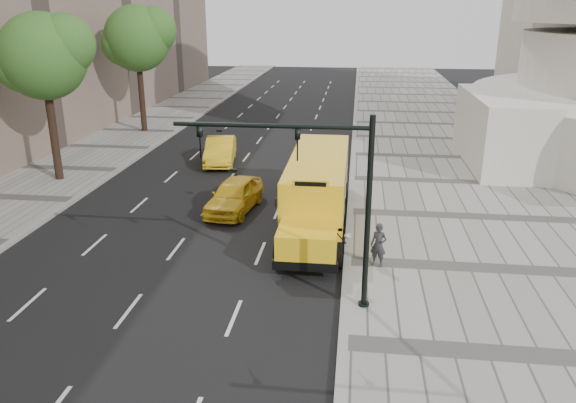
# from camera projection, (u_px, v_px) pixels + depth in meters

# --- Properties ---
(ground) EXTENTS (140.00, 140.00, 0.00)m
(ground) POSITION_uv_depth(u_px,v_px,m) (227.00, 209.00, 27.53)
(ground) COLOR black
(ground) RESTS_ON ground
(sidewalk_museum) EXTENTS (12.00, 140.00, 0.15)m
(sidewalk_museum) POSITION_uv_depth(u_px,v_px,m) (479.00, 218.00, 26.12)
(sidewalk_museum) COLOR gray
(sidewalk_museum) RESTS_ON ground
(sidewalk_far) EXTENTS (6.00, 140.00, 0.15)m
(sidewalk_far) POSITION_uv_depth(u_px,v_px,m) (18.00, 199.00, 28.78)
(sidewalk_far) COLOR gray
(sidewalk_far) RESTS_ON ground
(curb_museum) EXTENTS (0.30, 140.00, 0.15)m
(curb_museum) POSITION_uv_depth(u_px,v_px,m) (350.00, 213.00, 26.81)
(curb_museum) COLOR gray
(curb_museum) RESTS_ON ground
(curb_far) EXTENTS (0.30, 140.00, 0.15)m
(curb_far) POSITION_uv_depth(u_px,v_px,m) (73.00, 201.00, 28.43)
(curb_far) COLOR gray
(curb_far) RESTS_ON ground
(tree_b) EXTENTS (5.17, 4.59, 9.21)m
(tree_b) POSITION_uv_depth(u_px,v_px,m) (44.00, 56.00, 29.65)
(tree_b) COLOR black
(tree_b) RESTS_ON ground
(tree_c) EXTENTS (5.51, 4.90, 9.61)m
(tree_c) POSITION_uv_depth(u_px,v_px,m) (138.00, 38.00, 42.07)
(tree_c) COLOR black
(tree_c) RESTS_ON ground
(school_bus) EXTENTS (2.96, 11.56, 3.19)m
(school_bus) POSITION_uv_depth(u_px,v_px,m) (318.00, 184.00, 25.48)
(school_bus) COLOR yellow
(school_bus) RESTS_ON ground
(taxi_near) EXTENTS (2.44, 4.82, 1.57)m
(taxi_near) POSITION_uv_depth(u_px,v_px,m) (234.00, 195.00, 27.03)
(taxi_near) COLOR yellow
(taxi_near) RESTS_ON ground
(taxi_far) EXTENTS (2.45, 5.12, 1.62)m
(taxi_far) POSITION_uv_depth(u_px,v_px,m) (220.00, 151.00, 35.37)
(taxi_far) COLOR yellow
(taxi_far) RESTS_ON ground
(pedestrian) EXTENTS (0.71, 0.59, 1.67)m
(pedestrian) POSITION_uv_depth(u_px,v_px,m) (379.00, 245.00, 20.86)
(pedestrian) COLOR #292B30
(pedestrian) RESTS_ON sidewalk_museum
(traffic_signal) EXTENTS (6.18, 0.36, 6.40)m
(traffic_signal) POSITION_uv_depth(u_px,v_px,m) (323.00, 189.00, 17.19)
(traffic_signal) COLOR black
(traffic_signal) RESTS_ON ground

